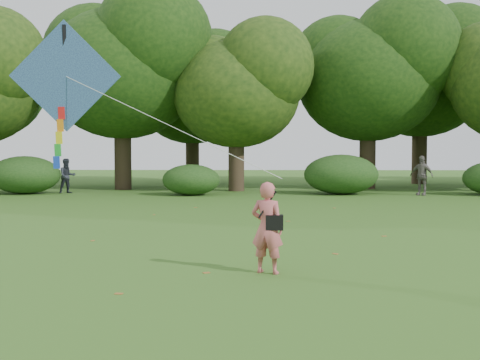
{
  "coord_description": "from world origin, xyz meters",
  "views": [
    {
      "loc": [
        -1.11,
        -10.44,
        2.15
      ],
      "look_at": [
        -1.4,
        2.0,
        1.5
      ],
      "focal_mm": 45.0,
      "sensor_mm": 36.0,
      "label": 1
    }
  ],
  "objects_px": {
    "man_kite_flyer": "(267,228)",
    "flying_kite": "(66,79)",
    "bystander_left": "(67,176)",
    "bystander_right": "(421,175)"
  },
  "relations": [
    {
      "from": "man_kite_flyer",
      "to": "flying_kite",
      "type": "bearing_deg",
      "value": -7.41
    },
    {
      "from": "bystander_right",
      "to": "flying_kite",
      "type": "bearing_deg",
      "value": -88.97
    },
    {
      "from": "man_kite_flyer",
      "to": "bystander_left",
      "type": "distance_m",
      "value": 20.49
    },
    {
      "from": "flying_kite",
      "to": "bystander_left",
      "type": "bearing_deg",
      "value": 107.41
    },
    {
      "from": "man_kite_flyer",
      "to": "bystander_right",
      "type": "height_order",
      "value": "bystander_right"
    },
    {
      "from": "man_kite_flyer",
      "to": "bystander_right",
      "type": "xyz_separation_m",
      "value": [
        7.48,
        17.48,
        0.12
      ]
    },
    {
      "from": "man_kite_flyer",
      "to": "bystander_left",
      "type": "relative_size",
      "value": 0.95
    },
    {
      "from": "bystander_right",
      "to": "flying_kite",
      "type": "relative_size",
      "value": 0.33
    },
    {
      "from": "bystander_right",
      "to": "bystander_left",
      "type": "bearing_deg",
      "value": -144.35
    },
    {
      "from": "bystander_left",
      "to": "flying_kite",
      "type": "xyz_separation_m",
      "value": [
        5.03,
        -16.04,
        2.78
      ]
    }
  ]
}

